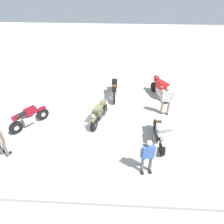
# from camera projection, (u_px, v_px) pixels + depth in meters

# --- Properties ---
(ground_plane) EXTENTS (40.00, 40.00, 0.00)m
(ground_plane) POSITION_uv_depth(u_px,v_px,m) (89.00, 119.00, 10.99)
(ground_plane) COLOR #B7B2A8
(curb_edge) EXTENTS (14.00, 0.30, 0.15)m
(curb_edge) POSITION_uv_depth(u_px,v_px,m) (71.00, 199.00, 7.24)
(curb_edge) COLOR #9C978F
(curb_edge) RESTS_ON ground
(motorcycle_black_cruiser) EXTENTS (0.70, 2.09, 1.09)m
(motorcycle_black_cruiser) POSITION_uv_depth(u_px,v_px,m) (114.00, 89.00, 12.48)
(motorcycle_black_cruiser) COLOR black
(motorcycle_black_cruiser) RESTS_ON ground
(motorcycle_maroon_cruiser) EXTENTS (1.42, 1.69, 1.09)m
(motorcycle_maroon_cruiser) POSITION_uv_depth(u_px,v_px,m) (29.00, 117.00, 10.24)
(motorcycle_maroon_cruiser) COLOR black
(motorcycle_maroon_cruiser) RESTS_ON ground
(motorcycle_olive_vintage) EXTENTS (0.88, 1.92, 1.07)m
(motorcycle_olive_vintage) POSITION_uv_depth(u_px,v_px,m) (99.00, 114.00, 10.54)
(motorcycle_olive_vintage) COLOR black
(motorcycle_olive_vintage) RESTS_ON ground
(motorcycle_silver_cruiser) EXTENTS (0.70, 2.09, 1.09)m
(motorcycle_silver_cruiser) POSITION_uv_depth(u_px,v_px,m) (159.00, 133.00, 9.33)
(motorcycle_silver_cruiser) COLOR black
(motorcycle_silver_cruiser) RESTS_ON ground
(motorcycle_red_sportbike) EXTENTS (1.01, 1.86, 1.14)m
(motorcycle_red_sportbike) POSITION_uv_depth(u_px,v_px,m) (161.00, 88.00, 12.42)
(motorcycle_red_sportbike) COLOR black
(motorcycle_red_sportbike) RESTS_ON ground
(person_in_white_shirt) EXTENTS (0.65, 0.39, 1.68)m
(person_in_white_shirt) POSITION_uv_depth(u_px,v_px,m) (167.00, 99.00, 10.78)
(person_in_white_shirt) COLOR gray
(person_in_white_shirt) RESTS_ON ground
(person_in_blue_shirt) EXTENTS (0.64, 0.37, 1.61)m
(person_in_blue_shirt) POSITION_uv_depth(u_px,v_px,m) (148.00, 155.00, 7.77)
(person_in_blue_shirt) COLOR #59595B
(person_in_blue_shirt) RESTS_ON ground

